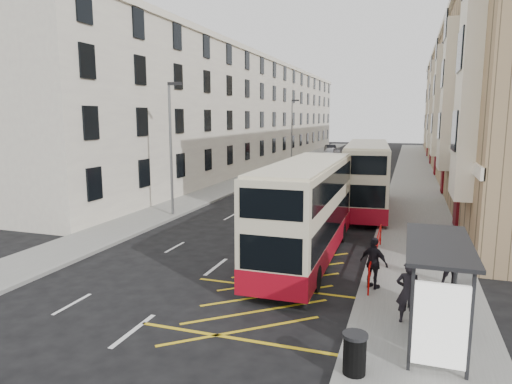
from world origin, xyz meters
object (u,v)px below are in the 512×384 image
(white_van, at_px, (304,160))
(double_decker_rear, at_px, (367,177))
(bus_shelter, at_px, (444,273))
(car_dark, at_px, (331,149))
(pedestrian_far, at_px, (374,263))
(car_silver, at_px, (330,152))
(litter_bin, at_px, (355,353))
(street_lamp_near, at_px, (171,142))
(car_red, at_px, (376,150))
(double_decker_front, at_px, (306,211))
(pedestrian_mid, at_px, (454,262))
(pedestrian_near, at_px, (408,292))
(street_lamp_far, at_px, (292,129))

(white_van, bearing_deg, double_decker_rear, -75.81)
(bus_shelter, height_order, car_dark, bus_shelter)
(double_decker_rear, height_order, pedestrian_far, double_decker_rear)
(pedestrian_far, relative_size, car_silver, 0.41)
(double_decker_rear, bearing_deg, litter_bin, -89.63)
(street_lamp_near, bearing_deg, bus_shelter, -40.14)
(car_red, bearing_deg, double_decker_front, 98.40)
(pedestrian_far, xyz_separation_m, white_van, (-11.53, 40.33, -0.36))
(pedestrian_mid, xyz_separation_m, car_red, (-6.79, 59.50, -0.32))
(litter_bin, distance_m, pedestrian_far, 5.73)
(double_decker_front, height_order, white_van, double_decker_front)
(pedestrian_near, bearing_deg, white_van, -75.77)
(street_lamp_far, height_order, double_decker_rear, street_lamp_far)
(double_decker_rear, bearing_deg, pedestrian_mid, -76.16)
(street_lamp_near, xyz_separation_m, car_red, (8.61, 51.87, -3.92))
(pedestrian_near, distance_m, car_dark, 64.76)
(car_silver, xyz_separation_m, car_red, (6.27, 7.15, -0.05))
(bus_shelter, height_order, pedestrian_near, bus_shelter)
(litter_bin, distance_m, car_dark, 67.73)
(double_decker_front, height_order, car_red, double_decker_front)
(street_lamp_far, bearing_deg, white_van, 53.39)
(street_lamp_far, xyz_separation_m, white_van, (1.17, 1.57, -3.93))
(pedestrian_near, bearing_deg, street_lamp_far, -73.71)
(car_red, bearing_deg, street_lamp_near, 87.94)
(bus_shelter, xyz_separation_m, litter_bin, (-1.99, -2.07, -1.47))
(car_silver, distance_m, car_dark, 7.65)
(street_lamp_far, relative_size, double_decker_rear, 0.71)
(double_decker_front, height_order, litter_bin, double_decker_front)
(bus_shelter, xyz_separation_m, double_decker_rear, (-3.56, 17.92, 0.13))
(white_van, xyz_separation_m, car_dark, (-0.02, 20.70, 0.02))
(pedestrian_far, bearing_deg, street_lamp_near, -7.22)
(street_lamp_far, xyz_separation_m, pedestrian_mid, (15.40, -37.63, -3.60))
(double_decker_rear, xyz_separation_m, pedestrian_near, (2.71, -16.75, -1.18))
(bus_shelter, distance_m, car_silver, 58.45)
(street_lamp_near, bearing_deg, white_van, 87.88)
(litter_bin, relative_size, car_red, 0.20)
(street_lamp_far, bearing_deg, car_silver, 80.97)
(litter_bin, bearing_deg, car_silver, 99.93)
(pedestrian_near, xyz_separation_m, car_red, (-5.24, 63.10, -0.36))
(street_lamp_far, distance_m, car_dark, 22.65)
(double_decker_rear, xyz_separation_m, car_red, (-2.53, 46.35, -1.55))
(bus_shelter, height_order, street_lamp_far, street_lamp_far)
(litter_bin, xyz_separation_m, car_dark, (-11.55, 66.74, 0.05))
(pedestrian_mid, distance_m, car_silver, 53.95)
(white_van, relative_size, car_red, 1.02)
(street_lamp_far, xyz_separation_m, car_dark, (1.15, 22.28, -3.92))
(pedestrian_far, bearing_deg, litter_bin, 117.35)
(double_decker_rear, distance_m, car_red, 46.44)
(bus_shelter, distance_m, street_lamp_near, 19.38)
(pedestrian_near, bearing_deg, double_decker_front, -53.68)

